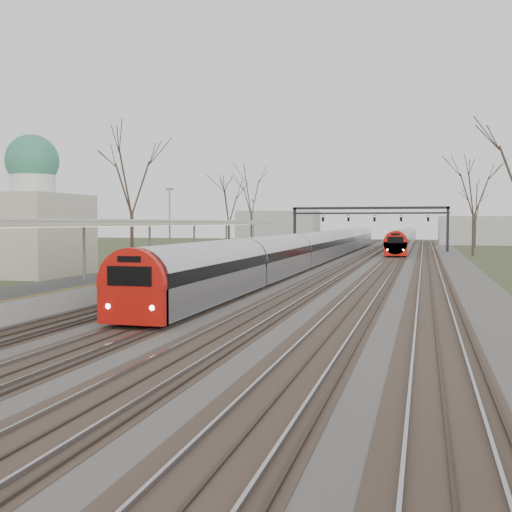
{
  "coord_description": "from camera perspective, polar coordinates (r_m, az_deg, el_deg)",
  "views": [
    {
      "loc": [
        7.56,
        -3.0,
        3.94
      ],
      "look_at": [
        -1.87,
        32.82,
        2.0
      ],
      "focal_mm": 45.0,
      "sensor_mm": 36.0,
      "label": 1
    }
  ],
  "objects": [
    {
      "name": "tree_west_far",
      "position": [
        56.75,
        -11.03,
        7.06
      ],
      "size": [
        5.5,
        5.5,
        11.33
      ],
      "color": "#2D231C",
      "rests_on": "ground"
    },
    {
      "name": "signal_gantry",
      "position": [
        88.29,
        10.04,
        3.58
      ],
      "size": [
        21.0,
        0.59,
        6.08
      ],
      "color": "black",
      "rests_on": "ground"
    },
    {
      "name": "train_near",
      "position": [
        66.37,
        6.02,
        0.86
      ],
      "size": [
        2.62,
        90.21,
        3.05
      ],
      "color": "#9FA2A9",
      "rests_on": "ground"
    },
    {
      "name": "track_bed",
      "position": [
        58.58,
        7.56,
        -0.82
      ],
      "size": [
        24.0,
        160.0,
        0.22
      ],
      "color": "#474442",
      "rests_on": "ground"
    },
    {
      "name": "platform",
      "position": [
        43.9,
        -7.53,
        -1.52
      ],
      "size": [
        3.5,
        69.0,
        1.0
      ],
      "primitive_type": "cube",
      "color": "#9E9B93",
      "rests_on": "ground"
    },
    {
      "name": "canopy",
      "position": [
        39.63,
        -10.05,
        2.94
      ],
      "size": [
        4.1,
        50.0,
        3.11
      ],
      "color": "slate",
      "rests_on": "platform"
    },
    {
      "name": "dome_building",
      "position": [
        50.37,
        -20.8,
        2.55
      ],
      "size": [
        10.0,
        8.0,
        10.3
      ],
      "color": "#C0B69F",
      "rests_on": "ground"
    },
    {
      "name": "train_far",
      "position": [
        108.77,
        13.14,
        1.62
      ],
      "size": [
        2.62,
        75.21,
        3.05
      ],
      "color": "#9FA2A9",
      "rests_on": "ground"
    }
  ]
}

